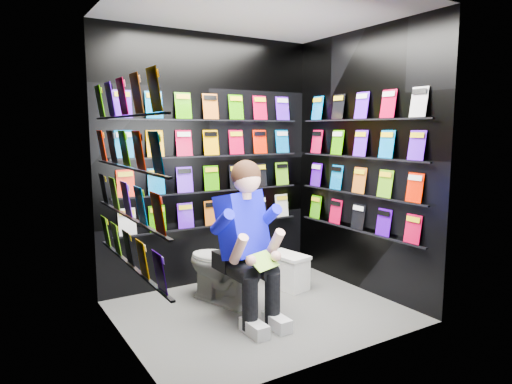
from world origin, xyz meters
TOP-DOWN VIEW (x-y plane):
  - floor at (0.00, 0.00)m, footprint 2.40×2.40m
  - ceiling at (0.00, 0.00)m, footprint 2.40×2.40m
  - wall_back at (0.00, 1.00)m, footprint 2.40×0.04m
  - wall_front at (0.00, -1.00)m, footprint 2.40×0.04m
  - wall_left at (-1.20, 0.00)m, footprint 0.04×2.00m
  - wall_right at (1.20, 0.00)m, footprint 0.04×2.00m
  - comics_back at (0.00, 0.97)m, footprint 2.10×0.06m
  - comics_left at (-1.17, 0.00)m, footprint 0.06×1.70m
  - comics_right at (1.17, 0.00)m, footprint 0.06×1.70m
  - toilet at (-0.19, 0.40)m, footprint 0.64×0.85m
  - longbox at (0.57, 0.39)m, footprint 0.30×0.46m
  - longbox_lid at (0.57, 0.39)m, footprint 0.33×0.49m
  - reader at (-0.19, 0.02)m, footprint 0.81×0.97m
  - held_comic at (-0.19, -0.33)m, footprint 0.29×0.23m

SIDE VIEW (x-z plane):
  - floor at x=0.00m, z-range 0.00..0.00m
  - longbox at x=0.57m, z-range 0.00..0.32m
  - longbox_lid at x=0.57m, z-range 0.32..0.35m
  - toilet at x=-0.19m, z-range 0.00..0.73m
  - held_comic at x=-0.19m, z-range 0.53..0.63m
  - reader at x=-0.19m, z-range 0.04..1.56m
  - wall_back at x=0.00m, z-range 0.00..2.60m
  - wall_front at x=0.00m, z-range 0.00..2.60m
  - wall_left at x=-1.20m, z-range 0.00..2.60m
  - wall_right at x=1.20m, z-range 0.00..2.60m
  - comics_back at x=0.00m, z-range 0.62..1.99m
  - comics_left at x=-1.17m, z-range 0.62..1.99m
  - comics_right at x=1.17m, z-range 0.62..1.99m
  - ceiling at x=0.00m, z-range 2.60..2.60m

